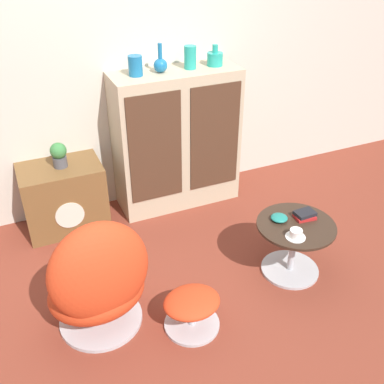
{
  "coord_description": "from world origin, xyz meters",
  "views": [
    {
      "loc": [
        -0.92,
        -1.84,
        2.14
      ],
      "look_at": [
        0.11,
        0.51,
        0.55
      ],
      "focal_mm": 42.0,
      "sensor_mm": 36.0,
      "label": 1
    }
  ],
  "objects": [
    {
      "name": "ground_plane",
      "position": [
        0.0,
        0.0,
        0.0
      ],
      "size": [
        12.0,
        12.0,
        0.0
      ],
      "primitive_type": "plane",
      "color": "brown"
    },
    {
      "name": "wall_back",
      "position": [
        0.0,
        1.5,
        1.3
      ],
      "size": [
        6.4,
        0.06,
        2.6
      ],
      "color": "beige",
      "rests_on": "ground_plane"
    },
    {
      "name": "sideboard",
      "position": [
        0.31,
        1.27,
        0.57
      ],
      "size": [
        1.0,
        0.4,
        1.14
      ],
      "color": "tan",
      "rests_on": "ground_plane"
    },
    {
      "name": "tv_console",
      "position": [
        -0.64,
        1.26,
        0.27
      ],
      "size": [
        0.61,
        0.42,
        0.53
      ],
      "color": "brown",
      "rests_on": "ground_plane"
    },
    {
      "name": "egg_chair",
      "position": [
        -0.64,
        0.12,
        0.36
      ],
      "size": [
        0.64,
        0.6,
        0.79
      ],
      "color": "#B7B7BC",
      "rests_on": "ground_plane"
    },
    {
      "name": "ottoman",
      "position": [
        -0.15,
        -0.1,
        0.16
      ],
      "size": [
        0.34,
        0.34,
        0.24
      ],
      "color": "#B7B7BC",
      "rests_on": "ground_plane"
    },
    {
      "name": "coffee_table",
      "position": [
        0.68,
        0.08,
        0.24
      ],
      "size": [
        0.52,
        0.52,
        0.4
      ],
      "color": "#B7B7BC",
      "rests_on": "ground_plane"
    },
    {
      "name": "vase_leftmost",
      "position": [
        0.01,
        1.27,
        1.21
      ],
      "size": [
        0.1,
        0.1,
        0.14
      ],
      "color": "#196699",
      "rests_on": "sideboard"
    },
    {
      "name": "vase_inner_left",
      "position": [
        0.2,
        1.27,
        1.2
      ],
      "size": [
        0.1,
        0.1,
        0.21
      ],
      "color": "#196699",
      "rests_on": "sideboard"
    },
    {
      "name": "vase_inner_right",
      "position": [
        0.44,
        1.27,
        1.22
      ],
      "size": [
        0.09,
        0.09,
        0.17
      ],
      "color": "teal",
      "rests_on": "sideboard"
    },
    {
      "name": "vase_rightmost",
      "position": [
        0.64,
        1.27,
        1.19
      ],
      "size": [
        0.12,
        0.12,
        0.16
      ],
      "color": "teal",
      "rests_on": "sideboard"
    },
    {
      "name": "potted_plant",
      "position": [
        -0.63,
        1.26,
        0.63
      ],
      "size": [
        0.12,
        0.12,
        0.19
      ],
      "color": "#4C4C51",
      "rests_on": "tv_console"
    },
    {
      "name": "teacup",
      "position": [
        0.59,
        -0.03,
        0.42
      ],
      "size": [
        0.13,
        0.13,
        0.06
      ],
      "color": "white",
      "rests_on": "coffee_table"
    },
    {
      "name": "book_stack",
      "position": [
        0.77,
        0.12,
        0.42
      ],
      "size": [
        0.15,
        0.11,
        0.04
      ],
      "color": "red",
      "rests_on": "coffee_table"
    },
    {
      "name": "bowl",
      "position": [
        0.6,
        0.17,
        0.42
      ],
      "size": [
        0.11,
        0.11,
        0.04
      ],
      "color": "#1E7A70",
      "rests_on": "coffee_table"
    }
  ]
}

